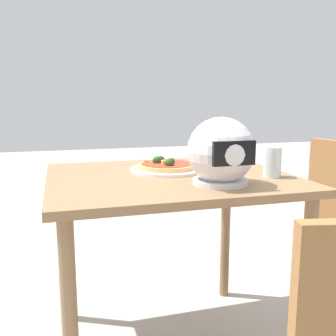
{
  "coord_description": "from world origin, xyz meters",
  "views": [
    {
      "loc": [
        0.43,
        1.47,
        1.08
      ],
      "look_at": [
        -0.01,
        -0.04,
        0.8
      ],
      "focal_mm": 40.95,
      "sensor_mm": 36.0,
      "label": 1
    }
  ],
  "objects_px": {
    "pizza": "(166,165)",
    "motorcycle_helmet": "(221,153)",
    "dining_table": "(169,200)",
    "drinking_glass": "(272,162)"
  },
  "relations": [
    {
      "from": "dining_table",
      "to": "drinking_glass",
      "type": "distance_m",
      "value": 0.44
    },
    {
      "from": "pizza",
      "to": "motorcycle_helmet",
      "type": "distance_m",
      "value": 0.34
    },
    {
      "from": "motorcycle_helmet",
      "to": "drinking_glass",
      "type": "relative_size",
      "value": 2.05
    },
    {
      "from": "dining_table",
      "to": "motorcycle_helmet",
      "type": "relative_size",
      "value": 3.98
    },
    {
      "from": "dining_table",
      "to": "drinking_glass",
      "type": "xyz_separation_m",
      "value": [
        -0.38,
        0.16,
        0.17
      ]
    },
    {
      "from": "pizza",
      "to": "dining_table",
      "type": "bearing_deg",
      "value": 82.3
    },
    {
      "from": "dining_table",
      "to": "motorcycle_helmet",
      "type": "distance_m",
      "value": 0.34
    },
    {
      "from": "dining_table",
      "to": "pizza",
      "type": "xyz_separation_m",
      "value": [
        -0.01,
        -0.09,
        0.13
      ]
    },
    {
      "from": "dining_table",
      "to": "pizza",
      "type": "bearing_deg",
      "value": -97.7
    },
    {
      "from": "pizza",
      "to": "drinking_glass",
      "type": "height_order",
      "value": "drinking_glass"
    }
  ]
}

